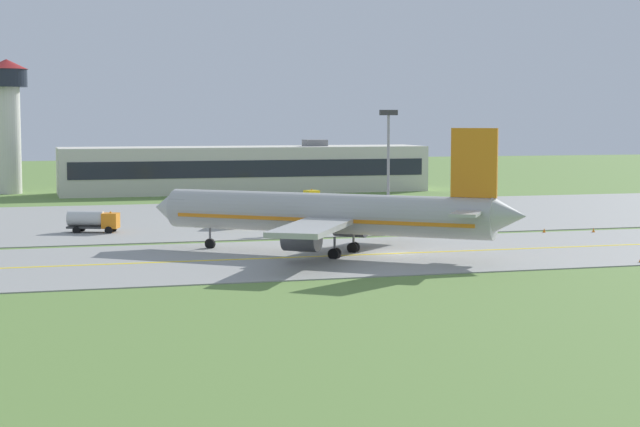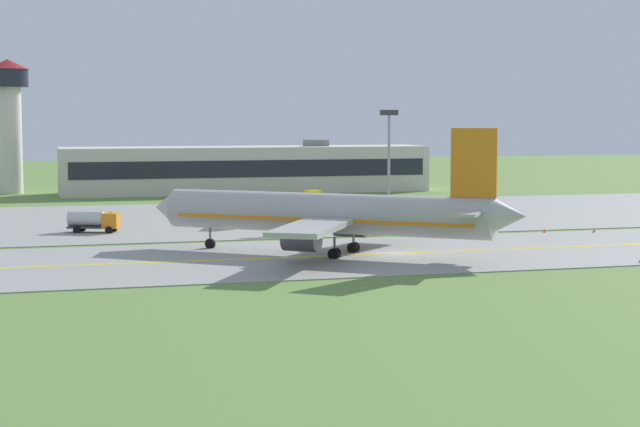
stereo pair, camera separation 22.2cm
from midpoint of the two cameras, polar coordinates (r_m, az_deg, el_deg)
name	(u,v)px [view 2 (the right image)]	position (r m, az deg, el deg)	size (l,w,h in m)	color
ground_plane	(392,255)	(105.58, 4.01, -2.23)	(500.00, 500.00, 0.00)	olive
taxiway_strip	(392,254)	(105.57, 4.01, -2.21)	(240.00, 28.00, 0.10)	gray
apron_pad	(358,215)	(148.30, 2.13, -0.07)	(140.00, 52.00, 0.10)	gray
taxiway_centreline	(392,254)	(105.57, 4.01, -2.18)	(220.00, 0.60, 0.01)	yellow
airplane_lead	(330,214)	(104.23, 0.61, -0.03)	(33.34, 29.30, 12.70)	#ADADA8
service_truck_baggage	(94,220)	(127.72, -12.11, -0.36)	(6.34, 3.95, 2.65)	orange
service_truck_fuel	(237,215)	(132.31, -4.47, -0.07)	(4.14, 6.33, 2.60)	yellow
service_truck_catering	(317,199)	(163.21, -0.15, 0.82)	(3.77, 6.72, 2.59)	yellow
terminal_building	(246,169)	(194.65, -4.00, 2.40)	(67.20, 13.67, 9.61)	beige
control_tower	(9,112)	(198.29, -16.47, 5.29)	(7.60, 7.60, 24.18)	silver
apron_light_mast	(389,151)	(137.98, 3.80, 3.39)	(2.40, 0.50, 14.70)	gray
traffic_cone_near_edge	(545,231)	(127.52, 12.12, -0.92)	(0.44, 0.44, 0.60)	orange
traffic_cone_far_edge	(594,231)	(129.14, 14.67, -0.90)	(0.44, 0.44, 0.60)	orange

